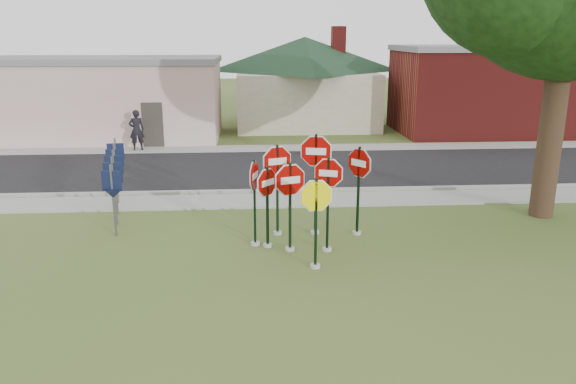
{
  "coord_description": "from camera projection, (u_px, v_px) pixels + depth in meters",
  "views": [
    {
      "loc": [
        -1.25,
        -12.23,
        5.31
      ],
      "look_at": [
        -0.32,
        2.0,
        1.3
      ],
      "focal_mm": 35.0,
      "sensor_mm": 36.0,
      "label": 1
    }
  ],
  "objects": [
    {
      "name": "stop_sign_yellow",
      "position": [
        316.0,
        212.0,
        12.89
      ],
      "size": [
        1.04,
        0.24,
        2.28
      ],
      "color": "#A5A29A",
      "rests_on": "ground"
    },
    {
      "name": "sidewalk_far",
      "position": [
        278.0,
        148.0,
        27.0
      ],
      "size": [
        60.0,
        1.6,
        0.06
      ],
      "primitive_type": "cube",
      "color": "gray",
      "rests_on": "ground"
    },
    {
      "name": "stop_sign_back_right",
      "position": [
        316.0,
        168.0,
        15.02
      ],
      "size": [
        1.15,
        0.24,
        2.91
      ],
      "color": "#A5A29A",
      "rests_on": "ground"
    },
    {
      "name": "building_brick",
      "position": [
        490.0,
        89.0,
        31.15
      ],
      "size": [
        10.2,
        6.2,
        4.75
      ],
      "color": "maroon",
      "rests_on": "ground"
    },
    {
      "name": "sidewalk_near",
      "position": [
        291.0,
        200.0,
        18.54
      ],
      "size": [
        60.0,
        1.6,
        0.06
      ],
      "primitive_type": "cube",
      "color": "gray",
      "rests_on": "ground"
    },
    {
      "name": "building_stucco",
      "position": [
        103.0,
        97.0,
        29.41
      ],
      "size": [
        12.2,
        6.2,
        4.2
      ],
      "color": "beige",
      "rests_on": "ground"
    },
    {
      "name": "pedestrian",
      "position": [
        137.0,
        130.0,
        26.25
      ],
      "size": [
        0.79,
        0.63,
        1.9
      ],
      "primitive_type": "imported",
      "rotation": [
        0.0,
        0.0,
        3.43
      ],
      "color": "black",
      "rests_on": "sidewalk_far"
    },
    {
      "name": "building_house",
      "position": [
        305.0,
        64.0,
        33.54
      ],
      "size": [
        11.6,
        11.6,
        6.2
      ],
      "color": "beige",
      "rests_on": "ground"
    },
    {
      "name": "stop_sign_right",
      "position": [
        328.0,
        192.0,
        13.88
      ],
      "size": [
        0.95,
        0.34,
        2.54
      ],
      "color": "#A5A29A",
      "rests_on": "ground"
    },
    {
      "name": "curb",
      "position": [
        289.0,
        191.0,
        19.49
      ],
      "size": [
        60.0,
        0.2,
        0.14
      ],
      "primitive_type": "cube",
      "color": "gray",
      "rests_on": "ground"
    },
    {
      "name": "stop_sign_far_left",
      "position": [
        254.0,
        191.0,
        14.29
      ],
      "size": [
        0.28,
        0.99,
        2.39
      ],
      "color": "#A5A29A",
      "rests_on": "ground"
    },
    {
      "name": "stop_sign_far_right",
      "position": [
        359.0,
        178.0,
        15.05
      ],
      "size": [
        0.68,
        0.89,
        2.56
      ],
      "color": "#A5A29A",
      "rests_on": "ground"
    },
    {
      "name": "ground",
      "position": [
        307.0,
        267.0,
        13.27
      ],
      "size": [
        120.0,
        120.0,
        0.0
      ],
      "primitive_type": "plane",
      "color": "#38521E",
      "rests_on": "ground"
    },
    {
      "name": "stop_sign_left",
      "position": [
        267.0,
        197.0,
        14.22
      ],
      "size": [
        0.68,
        0.75,
        2.22
      ],
      "color": "#A5A29A",
      "rests_on": "ground"
    },
    {
      "name": "road",
      "position": [
        283.0,
        169.0,
        22.87
      ],
      "size": [
        60.0,
        7.0,
        0.04
      ],
      "primitive_type": "cube",
      "color": "black",
      "rests_on": "ground"
    },
    {
      "name": "route_sign_row",
      "position": [
        115.0,
        175.0,
        16.92
      ],
      "size": [
        1.43,
        4.63,
        2.0
      ],
      "color": "#59595E",
      "rests_on": "ground"
    },
    {
      "name": "stop_sign_center",
      "position": [
        290.0,
        194.0,
        13.93
      ],
      "size": [
        1.05,
        0.38,
        2.41
      ],
      "color": "#A5A29A",
      "rests_on": "ground"
    },
    {
      "name": "stop_sign_back_left",
      "position": [
        277.0,
        176.0,
        15.04
      ],
      "size": [
        1.06,
        0.4,
        2.62
      ],
      "color": "#A5A29A",
      "rests_on": "ground"
    }
  ]
}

